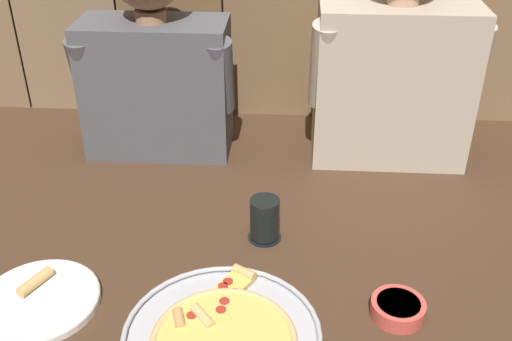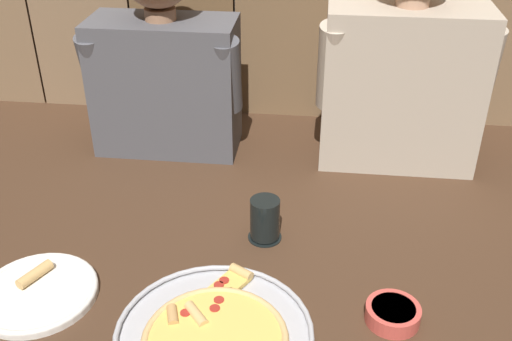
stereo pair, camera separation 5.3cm
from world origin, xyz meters
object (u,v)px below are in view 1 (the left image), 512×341
diner_right (396,53)px  dinner_plate (39,300)px  pizza_tray (222,335)px  diner_left (154,55)px  drinking_glass (264,219)px  dipping_bowl (398,308)px

diner_right → dinner_plate: bearing=-139.0°
pizza_tray → diner_left: bearing=109.6°
drinking_glass → diner_left: (-0.31, 0.40, 0.22)m
pizza_tray → diner_right: diner_right is taller
dipping_bowl → diner_right: diner_right is taller
dinner_plate → drinking_glass: 0.49m
dipping_bowl → diner_left: 0.89m
dinner_plate → drinking_glass: (0.42, 0.24, 0.04)m
pizza_tray → dipping_bowl: size_ratio=3.55×
diner_left → dinner_plate: bearing=-100.0°
pizza_tray → dinner_plate: dinner_plate is taller
drinking_glass → diner_left: size_ratio=0.17×
pizza_tray → dinner_plate: bearing=169.5°
drinking_glass → diner_right: 0.56m
pizza_tray → diner_right: 0.85m
dipping_bowl → drinking_glass: bearing=139.5°
drinking_glass → dipping_bowl: bearing=-40.5°
dinner_plate → dipping_bowl: bearing=1.1°
dinner_plate → dipping_bowl: (0.68, 0.01, 0.01)m
drinking_glass → diner_right: diner_right is taller
dipping_bowl → diner_left: (-0.57, 0.63, 0.25)m
pizza_tray → dipping_bowl: (0.32, 0.08, 0.01)m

